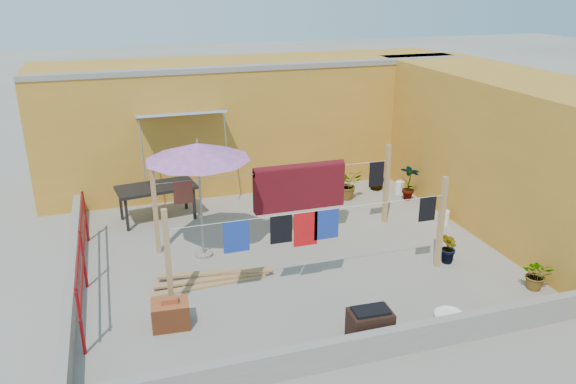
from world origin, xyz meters
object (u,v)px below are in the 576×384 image
at_px(outdoor_table, 156,189).
at_px(brick_stack, 171,314).
at_px(brazier, 370,326).
at_px(plant_back_a, 347,184).
at_px(white_basin, 449,315).
at_px(water_jug_a, 444,217).
at_px(water_jug_b, 400,187).
at_px(patio_umbrella, 198,152).
at_px(green_hose, 328,187).

xyz_separation_m(outdoor_table, brick_stack, (-0.23, -4.38, -0.51)).
height_order(brazier, plant_back_a, plant_back_a).
height_order(white_basin, plant_back_a, plant_back_a).
bearing_deg(plant_back_a, water_jug_a, -56.34).
distance_m(brazier, plant_back_a, 5.97).
distance_m(brick_stack, water_jug_a, 6.62).
bearing_deg(outdoor_table, brick_stack, -93.00).
bearing_deg(water_jug_b, brazier, -122.20).
bearing_deg(patio_umbrella, brick_stack, -111.70).
distance_m(brazier, water_jug_b, 6.52).
height_order(water_jug_a, green_hose, water_jug_a).
distance_m(white_basin, water_jug_a, 3.82).
distance_m(white_basin, plant_back_a, 5.45).
bearing_deg(patio_umbrella, plant_back_a, 27.08).
relative_size(white_basin, water_jug_b, 1.35).
bearing_deg(water_jug_b, green_hose, 151.27).
bearing_deg(white_basin, plant_back_a, 84.26).
xyz_separation_m(brick_stack, water_jug_a, (6.27, 2.15, -0.05)).
xyz_separation_m(patio_umbrella, water_jug_a, (5.37, -0.11, -1.97)).
distance_m(outdoor_table, water_jug_b, 6.07).
height_order(green_hose, plant_back_a, plant_back_a).
bearing_deg(brick_stack, plant_back_a, 41.43).
bearing_deg(water_jug_b, patio_umbrella, -160.22).
height_order(outdoor_table, brick_stack, outdoor_table).
bearing_deg(water_jug_a, outdoor_table, 159.74).
distance_m(outdoor_table, brick_stack, 4.41).
height_order(patio_umbrella, green_hose, patio_umbrella).
bearing_deg(plant_back_a, green_hose, 103.39).
relative_size(water_jug_b, plant_back_a, 0.48).
xyz_separation_m(brick_stack, plant_back_a, (4.85, 4.28, 0.16)).
distance_m(brazier, water_jug_a, 4.92).
bearing_deg(brick_stack, outdoor_table, 87.00).
distance_m(brick_stack, water_jug_b, 7.54).
distance_m(brick_stack, plant_back_a, 6.47).
bearing_deg(water_jug_a, white_basin, -120.90).
relative_size(brick_stack, plant_back_a, 0.80).
relative_size(patio_umbrella, water_jug_a, 6.43).
bearing_deg(outdoor_table, water_jug_a, -20.26).
height_order(brick_stack, water_jug_b, brick_stack).
distance_m(patio_umbrella, brick_stack, 3.10).
bearing_deg(green_hose, outdoor_table, -171.09).
distance_m(patio_umbrella, water_jug_a, 5.72).
bearing_deg(green_hose, brazier, -106.27).
distance_m(water_jug_a, green_hose, 3.34).
xyz_separation_m(brazier, green_hose, (1.87, 6.40, -0.24)).
relative_size(white_basin, plant_back_a, 0.64).
bearing_deg(brick_stack, white_basin, -14.76).
height_order(white_basin, green_hose, white_basin).
height_order(patio_umbrella, plant_back_a, patio_umbrella).
relative_size(brazier, water_jug_b, 1.80).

